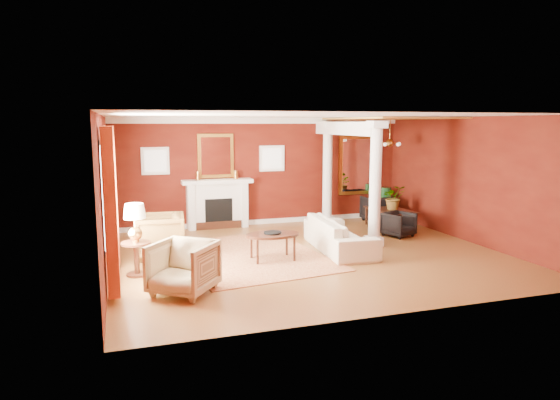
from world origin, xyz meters
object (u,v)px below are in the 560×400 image
object	(u,v)px
armchair_stripe	(183,265)
dining_table	(391,213)
armchair_leopard	(160,233)
coffee_table	(273,236)
side_table	(135,229)
sofa	(340,229)

from	to	relation	value
armchair_stripe	dining_table	size ratio (longest dim) A/B	0.66
armchair_leopard	dining_table	world-z (taller)	armchair_leopard
coffee_table	armchair_leopard	bearing A→B (deg)	155.96
armchair_leopard	armchair_stripe	xyz separation A→B (m)	(0.18, -2.43, -0.02)
coffee_table	side_table	bearing A→B (deg)	-175.17
sofa	coffee_table	size ratio (longest dim) A/B	2.18
dining_table	sofa	bearing A→B (deg)	122.34
armchair_leopard	armchair_stripe	distance (m)	2.43
sofa	armchair_leopard	distance (m)	3.83
coffee_table	armchair_stripe	bearing A→B (deg)	-143.22
coffee_table	dining_table	size ratio (longest dim) A/B	0.76
side_table	dining_table	bearing A→B (deg)	19.07
coffee_table	dining_table	distance (m)	4.41
sofa	armchair_stripe	distance (m)	4.02
sofa	dining_table	size ratio (longest dim) A/B	1.67
sofa	dining_table	world-z (taller)	sofa
coffee_table	side_table	size ratio (longest dim) A/B	0.82
dining_table	coffee_table	bearing A→B (deg)	112.91
side_table	sofa	bearing A→B (deg)	7.30
side_table	armchair_stripe	bearing A→B (deg)	-61.05
armchair_leopard	dining_table	xyz separation A→B (m)	(6.05, 1.09, -0.10)
sofa	side_table	xyz separation A→B (m)	(-4.28, -0.55, 0.41)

